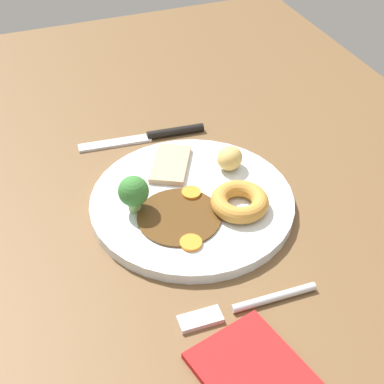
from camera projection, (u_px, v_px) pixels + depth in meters
The scene contains 12 objects.
dining_table at pixel (196, 213), 71.10cm from camera, with size 120.00×84.00×3.60cm, color brown.
dinner_plate at pixel (192, 202), 68.90cm from camera, with size 25.42×25.42×1.40cm, color white.
gravy_pool at pixel (179, 217), 65.67cm from camera, with size 10.11×10.11×0.30cm, color #563819.
meat_slice_main at pixel (171, 164), 73.08cm from camera, with size 8.01×4.50×0.80cm, color tan.
yorkshire_pudding at pixel (240, 202), 66.38cm from camera, with size 7.07×7.07×2.07cm, color #C68938.
roast_potato_left at pixel (230, 158), 72.13cm from camera, with size 3.67×3.25×3.13cm, color #D8B260.
carrot_coin_front at pixel (191, 243), 62.25cm from camera, with size 2.56×2.56×0.43cm, color orange.
carrot_coin_back at pixel (193, 196), 68.32cm from camera, with size 2.38×2.38×0.62cm, color orange.
broccoli_floret at pixel (134, 194), 64.81cm from camera, with size 3.71×3.71×4.76cm.
fork at pixel (244, 306), 57.00cm from camera, with size 2.17×15.29×0.90cm.
knife at pixel (153, 136), 80.51cm from camera, with size 3.21×18.55×1.20cm.
folded_napkin at pixel (255, 374), 51.02cm from camera, with size 11.00×9.00×0.80cm, color red.
Camera 1 is at (-48.71, 19.28, 49.95)cm, focal length 51.56 mm.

